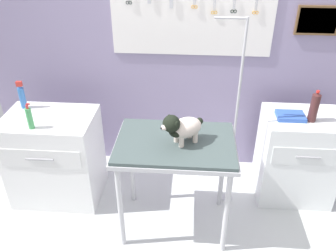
{
  "coord_description": "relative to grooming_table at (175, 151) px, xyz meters",
  "views": [
    {
      "loc": [
        0.07,
        -1.95,
        2.38
      ],
      "look_at": [
        -0.11,
        0.27,
        1.03
      ],
      "focal_mm": 37.27,
      "sensor_mm": 36.0,
      "label": 1
    }
  ],
  "objects": [
    {
      "name": "ground",
      "position": [
        0.05,
        -0.3,
        -0.81
      ],
      "size": [
        4.4,
        4.0,
        0.04
      ],
      "primitive_type": "cube",
      "color": "silver"
    },
    {
      "name": "rear_wall_panel",
      "position": [
        0.05,
        0.98,
        0.38
      ],
      "size": [
        4.0,
        0.09,
        2.3
      ],
      "color": "#8C80A4",
      "rests_on": "ground"
    },
    {
      "name": "grooming_table",
      "position": [
        0.0,
        0.0,
        0.0
      ],
      "size": [
        0.95,
        0.66,
        0.88
      ],
      "color": "#B7B7BC",
      "rests_on": "ground"
    },
    {
      "name": "grooming_arm",
      "position": [
        0.49,
        0.35,
        0.04
      ],
      "size": [
        0.3,
        0.11,
        1.75
      ],
      "color": "#B7B7BC",
      "rests_on": "ground"
    },
    {
      "name": "dog",
      "position": [
        0.05,
        -0.02,
        0.24
      ],
      "size": [
        0.34,
        0.29,
        0.27
      ],
      "color": "silver",
      "rests_on": "grooming_table"
    },
    {
      "name": "counter_left",
      "position": [
        -1.14,
        0.31,
        -0.35
      ],
      "size": [
        0.8,
        0.58,
        0.87
      ],
      "color": "white",
      "rests_on": "ground"
    },
    {
      "name": "cabinet_right",
      "position": [
        1.12,
        0.5,
        -0.35
      ],
      "size": [
        0.68,
        0.54,
        0.86
      ],
      "color": "white",
      "rests_on": "ground"
    },
    {
      "name": "spray_bottle_tall",
      "position": [
        -1.42,
        0.47,
        0.2
      ],
      "size": [
        0.05,
        0.05,
        0.26
      ],
      "color": "#356EBA",
      "rests_on": "counter_left"
    },
    {
      "name": "conditioner_bottle",
      "position": [
        -1.2,
        0.12,
        0.18
      ],
      "size": [
        0.05,
        0.05,
        0.23
      ],
      "color": "#46A05A",
      "rests_on": "counter_left"
    },
    {
      "name": "soda_bottle",
      "position": [
        1.15,
        0.43,
        0.21
      ],
      "size": [
        0.07,
        0.07,
        0.29
      ],
      "color": "#432120",
      "rests_on": "cabinet_right"
    },
    {
      "name": "supply_tray",
      "position": [
        0.98,
        0.47,
        0.1
      ],
      "size": [
        0.24,
        0.18,
        0.04
      ],
      "color": "#345CB8",
      "rests_on": "cabinet_right"
    }
  ]
}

